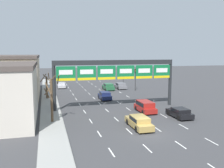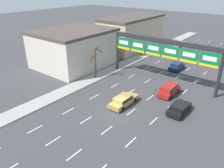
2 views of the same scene
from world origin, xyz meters
name	(u,v)px [view 1 (image 1 of 2)]	position (x,y,z in m)	size (l,w,h in m)	color
ground_plane	(147,133)	(0.00, 0.00, 0.00)	(220.00, 220.00, 0.00)	#3D3D3F
sidewalk_left	(54,141)	(-9.65, 0.00, 0.07)	(2.80, 110.00, 0.15)	#999993
lane_dashes	(113,106)	(0.00, 13.50, 0.00)	(10.02, 67.00, 0.01)	white
sign_gantry	(116,70)	(0.00, 12.07, 5.83)	(18.59, 0.70, 7.30)	#232628
building_far	(16,76)	(-15.66, 26.94, 3.94)	(8.58, 18.19, 7.86)	#C6B293
car_grey	(121,86)	(6.52, 30.95, 0.75)	(1.99, 4.15, 1.40)	slate
car_gold	(139,122)	(-0.18, 1.83, 0.74)	(1.81, 4.89, 1.38)	#A88947
car_black	(180,112)	(6.57, 4.65, 0.68)	(1.92, 4.14, 1.26)	black
car_navy	(105,95)	(-0.02, 19.16, 0.76)	(1.82, 3.90, 1.42)	#19234C
suv_red	(145,106)	(3.36, 8.58, 0.88)	(1.88, 4.40, 1.58)	maroon
car_green	(108,86)	(3.37, 30.07, 0.78)	(1.97, 4.38, 1.46)	#235B38
car_silver	(61,85)	(-6.65, 36.20, 0.68)	(1.79, 4.66, 1.25)	#B7B7BC
traffic_light_near_gantry	(123,73)	(8.82, 36.14, 3.28)	(0.30, 0.35, 4.59)	black
traffic_light_mid_block	(135,75)	(8.95, 27.71, 3.41)	(0.30, 0.35, 4.78)	black
tree_bare_closest	(47,85)	(-10.06, 22.54, 2.51)	(1.77, 1.84, 4.71)	brown
tree_bare_second	(52,97)	(-9.57, 6.53, 3.16)	(1.80, 1.76, 5.74)	brown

